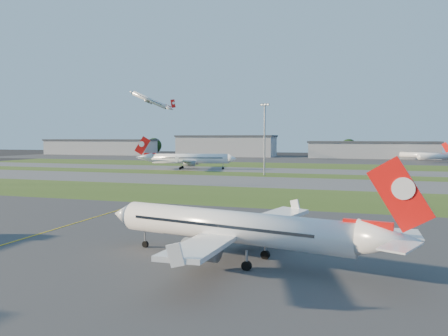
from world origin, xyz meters
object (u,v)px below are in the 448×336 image
at_px(light_mast_centre, 265,134).
at_px(airliner_taxiing, 189,159).
at_px(mini_jet_far, 423,155).
at_px(airliner_parked, 233,228).
at_px(mini_jet_near, 438,156).

bearing_deg(light_mast_centre, airliner_taxiing, 151.78).
bearing_deg(mini_jet_far, light_mast_centre, -91.16).
bearing_deg(airliner_parked, mini_jet_near, 87.75).
relative_size(mini_jet_near, mini_jet_far, 0.90).
bearing_deg(airliner_parked, light_mast_centre, 111.90).
relative_size(airliner_taxiing, light_mast_centre, 1.55).
distance_m(airliner_taxiing, light_mast_centre, 43.62).
xyz_separation_m(airliner_parked, light_mast_centre, (-19.86, 108.76, 11.05)).
height_order(airliner_parked, light_mast_centre, light_mast_centre).
height_order(airliner_parked, mini_jet_near, airliner_parked).
bearing_deg(mini_jet_far, airliner_taxiing, -107.63).
distance_m(mini_jet_near, mini_jet_far, 17.15).
height_order(airliner_parked, airliner_taxiing, airliner_taxiing).
bearing_deg(mini_jet_near, light_mast_centre, -161.89).
bearing_deg(light_mast_centre, mini_jet_far, 61.63).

